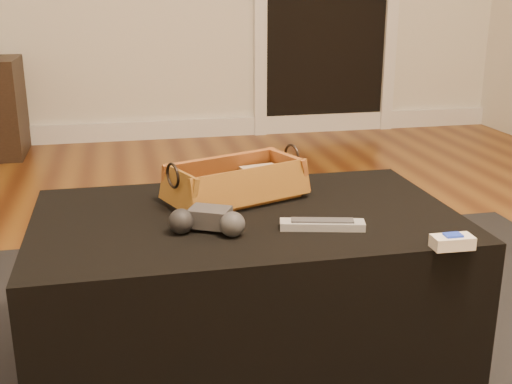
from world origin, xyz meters
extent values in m
cube|color=brown|center=(0.00, 0.00, -0.01)|extent=(5.00, 5.50, 0.01)
cube|color=white|center=(0.00, 2.73, 0.06)|extent=(5.00, 0.04, 0.12)
cube|color=black|center=(0.21, -0.06, 0.01)|extent=(2.60, 2.00, 0.01)
cube|color=black|center=(0.21, -0.01, 0.22)|extent=(1.00, 0.60, 0.42)
cube|color=black|center=(0.19, 0.08, 0.45)|extent=(0.18, 0.12, 0.02)
cube|color=tan|center=(0.28, 0.15, 0.47)|extent=(0.11, 0.08, 0.05)
cube|color=#935321|center=(0.20, 0.10, 0.44)|extent=(0.34, 0.24, 0.01)
cube|color=#AA5926|center=(0.18, 0.17, 0.49)|extent=(0.32, 0.15, 0.09)
cube|color=#976022|center=(0.23, 0.02, 0.49)|extent=(0.32, 0.15, 0.09)
cube|color=#AA5B26|center=(0.35, 0.15, 0.49)|extent=(0.09, 0.17, 0.09)
cube|color=#905E20|center=(0.05, 0.04, 0.49)|extent=(0.09, 0.17, 0.09)
torus|color=black|center=(0.37, 0.16, 0.52)|extent=(0.03, 0.06, 0.06)
torus|color=black|center=(0.04, 0.03, 0.52)|extent=(0.03, 0.06, 0.06)
cube|color=#333235|center=(0.11, -0.10, 0.46)|extent=(0.11, 0.10, 0.04)
sphere|color=black|center=(0.04, -0.11, 0.46)|extent=(0.07, 0.07, 0.06)
sphere|color=#323235|center=(0.15, -0.15, 0.46)|extent=(0.07, 0.07, 0.06)
cube|color=#B5B8BD|center=(0.35, -0.15, 0.44)|extent=(0.19, 0.09, 0.02)
cube|color=#3A3A3D|center=(0.35, -0.15, 0.45)|extent=(0.14, 0.06, 0.00)
cube|color=white|center=(0.58, -0.31, 0.45)|extent=(0.09, 0.05, 0.03)
cube|color=blue|center=(0.58, -0.31, 0.46)|extent=(0.04, 0.03, 0.01)
camera|label=1|loc=(-0.07, -1.43, 0.95)|focal=45.00mm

